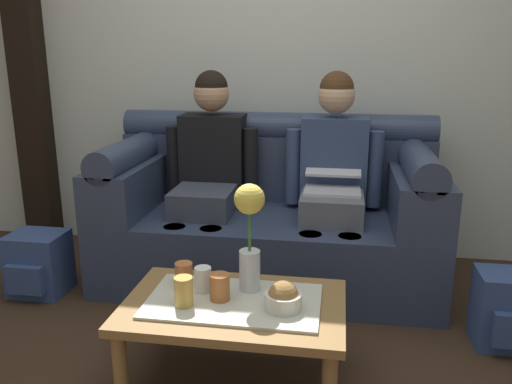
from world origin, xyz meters
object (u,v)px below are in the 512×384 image
flower_vase (250,229)px  couch (270,216)px  snack_bowl (283,298)px  cup_near_right (203,279)px  person_right (333,173)px  cup_far_center (184,273)px  coffee_table (234,312)px  backpack_left (38,264)px  person_left (209,168)px  cup_near_left (184,291)px  cup_far_left (220,287)px

flower_vase → couch: bearing=92.8°
snack_bowl → cup_near_right: snack_bowl is taller
person_right → cup_far_center: 1.15m
coffee_table → backpack_left: size_ratio=2.53×
person_left → cup_near_left: bearing=-81.0°
person_right → backpack_left: person_right is taller
couch → cup_far_left: (-0.06, -1.07, 0.04)m
flower_vase → snack_bowl: (0.16, -0.15, -0.22)m
coffee_table → snack_bowl: size_ratio=6.12×
snack_bowl → backpack_left: size_ratio=0.41×
person_left → snack_bowl: bearing=-62.9°
backpack_left → flower_vase: bearing=-21.8°
person_left → flower_vase: bearing=-66.9°
person_left → cup_near_right: bearing=-77.6°
flower_vase → cup_near_left: size_ratio=3.84×
snack_bowl → cup_far_left: 0.26m
flower_vase → coffee_table: bearing=-114.3°
cup_far_center → snack_bowl: bearing=-20.2°
backpack_left → cup_far_left: bearing=-27.7°
cup_far_left → backpack_left: cup_far_left is taller
flower_vase → cup_near_right: flower_vase is taller
cup_far_left → cup_far_center: bearing=145.8°
flower_vase → cup_near_left: flower_vase is taller
person_right → cup_far_left: bearing=-111.4°
flower_vase → cup_near_left: (-0.23, -0.18, -0.21)m
cup_far_left → backpack_left: size_ratio=0.31×
couch → flower_vase: couch is taller
snack_bowl → cup_near_left: (-0.39, -0.04, 0.01)m
couch → coffee_table: bearing=-90.0°
flower_vase → backpack_left: flower_vase is taller
cup_far_center → cup_far_left: (0.19, -0.13, 0.01)m
person_right → snack_bowl: person_right is taller
coffee_table → cup_far_left: bearing=-175.2°
couch → person_left: 0.46m
person_left → cup_near_right: size_ratio=11.57×
person_right → cup_near_right: person_right is taller
person_left → backpack_left: (-0.88, -0.45, -0.49)m
cup_near_left → cup_far_left: 0.15m
cup_near_right → coffee_table: bearing=-21.5°
cup_far_center → person_right: bearing=57.3°
snack_bowl → cup_near_right: bearing=164.2°
coffee_table → snack_bowl: snack_bowl is taller
person_right → flower_vase: size_ratio=2.69×
person_left → cup_far_center: size_ratio=13.62×
coffee_table → cup_near_right: (-0.14, 0.06, 0.11)m
cup_near_left → backpack_left: size_ratio=0.34×
person_right → flower_vase: 1.01m
snack_bowl → cup_near_right: size_ratio=1.37×
person_right → cup_far_center: bearing=-122.7°
couch → person_right: (0.36, -0.00, 0.28)m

